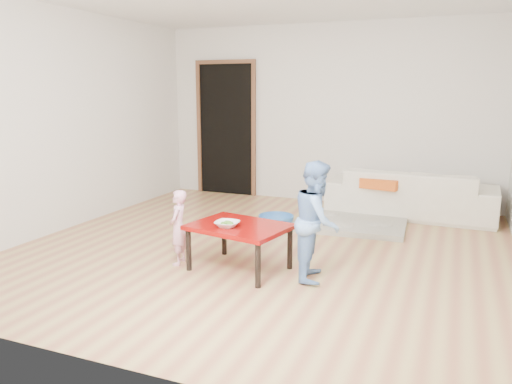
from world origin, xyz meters
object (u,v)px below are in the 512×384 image
Objects in this scene: child_pink at (178,227)px; child_blue at (317,220)px; sofa at (411,193)px; red_table at (239,247)px; bowl at (227,224)px; basin at (276,221)px.

child_blue is at bearing 83.48° from child_pink.
child_pink reaches higher than sofa.
child_blue reaches higher than red_table.
red_table is at bearing 57.58° from bowl.
sofa is 1.90m from basin.
sofa reaches higher than red_table.
sofa is 2.95× the size of child_pink.
basin is at bearing 97.28° from red_table.
child_blue is 1.80m from basin.
red_table is 0.82× the size of child_blue.
sofa is at bearing 38.48° from basin.
red_table is 0.79m from child_blue.
red_table is at bearing 85.50° from child_blue.
bowl is at bearing 73.55° from child_pink.
child_blue reaches higher than child_pink.
child_pink is at bearing -172.82° from red_table.
child_blue is at bearing 80.36° from sofa.
red_table is 0.63m from child_pink.
sofa is 2.73m from child_blue.
child_blue reaches higher than basin.
bowl is 0.30× the size of child_pink.
bowl is (-0.07, -0.11, 0.24)m from red_table.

